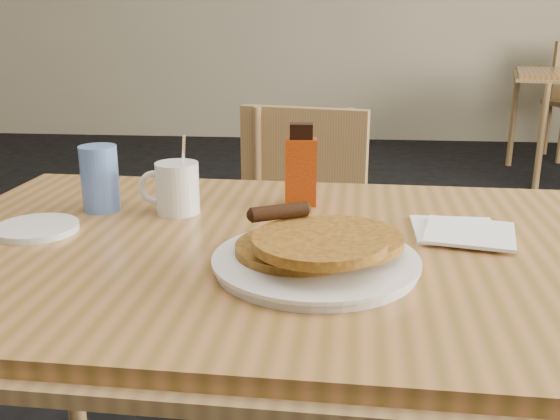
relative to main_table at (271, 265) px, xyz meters
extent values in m
cube|color=#A6693A|center=(0.00, 0.00, 0.02)|extent=(1.27, 0.87, 0.04)
cube|color=#A1804B|center=(0.00, 0.00, 0.01)|extent=(1.31, 0.91, 0.02)
cylinder|color=#A1804B|center=(0.54, 0.33, -0.35)|extent=(0.04, 0.04, 0.71)
cylinder|color=#A1804B|center=(1.46, 3.24, -0.35)|extent=(0.04, 0.04, 0.71)
cube|color=#A1804B|center=(0.01, 0.68, -0.29)|extent=(0.46, 0.46, 0.04)
cube|color=#A1804B|center=(0.01, 0.85, -0.06)|extent=(0.39, 0.12, 0.43)
cylinder|color=#A1804B|center=(-0.15, 0.52, -0.51)|extent=(0.04, 0.04, 0.40)
cylinder|color=#A1804B|center=(0.16, 0.83, -0.51)|extent=(0.04, 0.04, 0.40)
cylinder|color=white|center=(0.08, -0.11, 0.05)|extent=(0.31, 0.31, 0.02)
cylinder|color=white|center=(0.08, -0.11, 0.06)|extent=(0.32, 0.32, 0.01)
cylinder|color=#A27522|center=(0.05, -0.09, 0.07)|extent=(0.20, 0.20, 0.01)
cylinder|color=#A27522|center=(0.11, -0.09, 0.08)|extent=(0.20, 0.20, 0.01)
cylinder|color=#A27522|center=(0.08, -0.14, 0.10)|extent=(0.20, 0.20, 0.01)
cylinder|color=black|center=(0.02, -0.06, 0.12)|extent=(0.09, 0.06, 0.02)
cylinder|color=white|center=(-0.20, 0.15, 0.09)|extent=(0.08, 0.08, 0.10)
torus|color=white|center=(-0.24, 0.15, 0.09)|extent=(0.07, 0.01, 0.07)
cylinder|color=black|center=(-0.20, 0.15, 0.13)|extent=(0.07, 0.07, 0.01)
cylinder|color=white|center=(-0.19, 0.15, 0.13)|extent=(0.03, 0.05, 0.14)
cube|color=maroon|center=(0.04, 0.23, 0.11)|extent=(0.06, 0.04, 0.14)
cube|color=black|center=(0.04, 0.23, 0.19)|extent=(0.05, 0.03, 0.03)
cube|color=white|center=(0.32, 0.08, 0.04)|extent=(0.15, 0.15, 0.01)
cube|color=white|center=(0.34, 0.06, 0.05)|extent=(0.18, 0.18, 0.01)
cylinder|color=#5377C3|center=(-0.35, 0.16, 0.11)|extent=(0.09, 0.09, 0.13)
cylinder|color=white|center=(-0.42, 0.02, 0.05)|extent=(0.18, 0.18, 0.01)
camera|label=1|loc=(0.11, -0.99, 0.41)|focal=40.00mm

